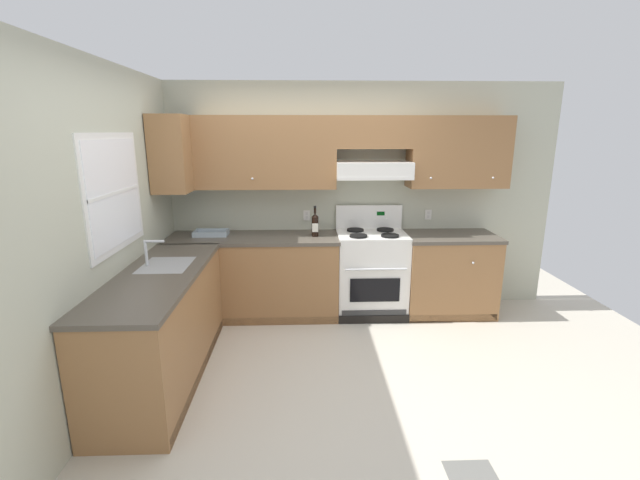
# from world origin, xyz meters

# --- Properties ---
(ground_plane) EXTENTS (7.04, 7.04, 0.00)m
(ground_plane) POSITION_xyz_m (0.00, 0.00, 0.00)
(ground_plane) COLOR beige
(floor_accent_tile) EXTENTS (0.30, 0.30, 0.01)m
(floor_accent_tile) POSITION_xyz_m (0.94, -1.22, 0.00)
(floor_accent_tile) COLOR slate
(floor_accent_tile) RESTS_ON ground_plane
(wall_back) EXTENTS (4.68, 0.57, 2.55)m
(wall_back) POSITION_xyz_m (0.40, 1.53, 1.48)
(wall_back) COLOR #B7BAA3
(wall_back) RESTS_ON ground_plane
(wall_left) EXTENTS (0.47, 4.00, 2.55)m
(wall_left) POSITION_xyz_m (-1.59, 0.23, 1.34)
(wall_left) COLOR #B7BAA3
(wall_left) RESTS_ON ground_plane
(counter_back_run) EXTENTS (3.60, 0.65, 0.91)m
(counter_back_run) POSITION_xyz_m (0.15, 1.24, 0.45)
(counter_back_run) COLOR olive
(counter_back_run) RESTS_ON ground_plane
(counter_left_run) EXTENTS (0.63, 1.91, 1.13)m
(counter_left_run) POSITION_xyz_m (-1.24, -0.00, 0.46)
(counter_left_run) COLOR olive
(counter_left_run) RESTS_ON ground_plane
(stove) EXTENTS (0.76, 0.62, 1.20)m
(stove) POSITION_xyz_m (0.68, 1.25, 0.48)
(stove) COLOR white
(stove) RESTS_ON ground_plane
(wine_bottle) EXTENTS (0.08, 0.08, 0.33)m
(wine_bottle) POSITION_xyz_m (0.05, 1.23, 1.04)
(wine_bottle) COLOR black
(wine_bottle) RESTS_ON counter_back_run
(bowl) EXTENTS (0.37, 0.22, 0.06)m
(bowl) POSITION_xyz_m (-1.09, 1.31, 0.93)
(bowl) COLOR #9EADB7
(bowl) RESTS_ON counter_back_run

